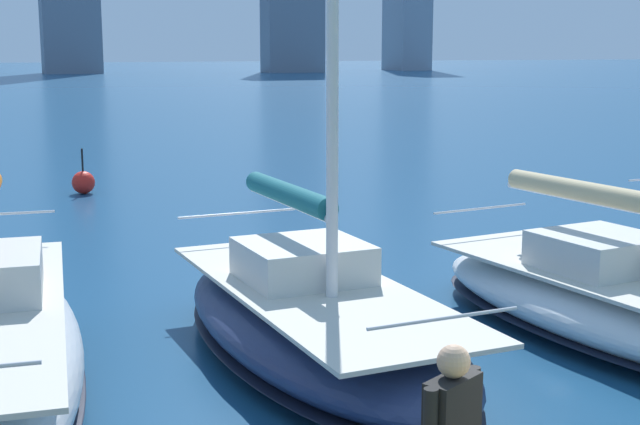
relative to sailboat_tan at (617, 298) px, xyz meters
name	(u,v)px	position (x,y,z in m)	size (l,w,h in m)	color
sailboat_tan	(617,298)	(0.00, 0.00, 0.00)	(3.77, 7.89, 12.77)	silver
sailboat_teal	(315,316)	(4.70, -0.71, 0.03)	(3.24, 7.51, 11.97)	navy
channel_buoy	(83,182)	(6.04, -17.21, -0.28)	(0.70, 0.70, 1.40)	red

